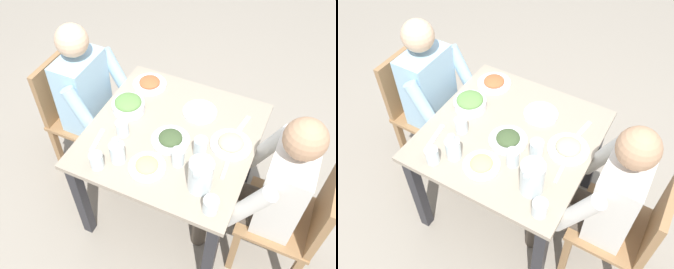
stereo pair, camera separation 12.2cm
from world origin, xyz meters
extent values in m
plane|color=gray|center=(0.00, 0.00, 0.00)|extent=(8.00, 8.00, 0.00)
cube|color=gray|center=(0.00, 0.00, 0.71)|extent=(0.93, 0.93, 0.03)
cube|color=#232328|center=(-0.41, -0.41, 0.35)|extent=(0.06, 0.06, 0.69)
cube|color=#232328|center=(0.41, -0.41, 0.35)|extent=(0.06, 0.06, 0.69)
cube|color=#232328|center=(-0.41, 0.41, 0.35)|extent=(0.06, 0.06, 0.69)
cube|color=#232328|center=(0.41, 0.41, 0.35)|extent=(0.06, 0.06, 0.69)
cube|color=#997047|center=(0.07, -0.85, 0.22)|extent=(0.04, 0.04, 0.45)
cube|color=#997047|center=(-0.27, -0.51, 0.22)|extent=(0.04, 0.04, 0.45)
cube|color=#997047|center=(0.07, -0.51, 0.22)|extent=(0.04, 0.04, 0.45)
cube|color=#997047|center=(-0.10, -0.68, 0.46)|extent=(0.40, 0.40, 0.03)
cube|color=#997047|center=(-0.10, -0.86, 0.68)|extent=(0.38, 0.04, 0.42)
cube|color=#997047|center=(0.26, 0.85, 0.22)|extent=(0.04, 0.04, 0.45)
cube|color=#997047|center=(-0.08, 0.85, 0.22)|extent=(0.04, 0.04, 0.45)
cube|color=#997047|center=(0.26, 0.51, 0.22)|extent=(0.04, 0.04, 0.45)
cube|color=#997047|center=(-0.08, 0.51, 0.22)|extent=(0.04, 0.04, 0.45)
cube|color=#997047|center=(0.09, 0.68, 0.46)|extent=(0.40, 0.40, 0.03)
cube|color=#997047|center=(0.09, 0.86, 0.68)|extent=(0.38, 0.04, 0.42)
cube|color=silver|center=(-0.10, -0.65, 0.72)|extent=(0.32, 0.20, 0.50)
sphere|color=tan|center=(-0.10, -0.65, 1.09)|extent=(0.19, 0.19, 0.19)
cylinder|color=#473D33|center=(-0.18, -0.46, 0.44)|extent=(0.11, 0.38, 0.11)
cylinder|color=#473D33|center=(-0.18, -0.27, 0.24)|extent=(0.10, 0.10, 0.47)
cylinder|color=silver|center=(-0.30, -0.51, 0.75)|extent=(0.08, 0.23, 0.37)
cylinder|color=#473D33|center=(-0.01, -0.46, 0.44)|extent=(0.11, 0.38, 0.11)
cylinder|color=#473D33|center=(-0.01, -0.27, 0.24)|extent=(0.10, 0.10, 0.47)
cylinder|color=silver|center=(0.10, -0.51, 0.75)|extent=(0.08, 0.23, 0.37)
cube|color=#9EC6E0|center=(0.09, 0.65, 0.72)|extent=(0.32, 0.20, 0.50)
sphere|color=#DBB28E|center=(0.09, 0.65, 1.09)|extent=(0.19, 0.19, 0.19)
cylinder|color=#473D33|center=(0.18, 0.46, 0.44)|extent=(0.11, 0.38, 0.11)
cylinder|color=#473D33|center=(0.18, 0.27, 0.24)|extent=(0.10, 0.10, 0.47)
cylinder|color=#9EC6E0|center=(0.29, 0.51, 0.75)|extent=(0.08, 0.23, 0.37)
cylinder|color=#473D33|center=(0.01, 0.46, 0.44)|extent=(0.11, 0.38, 0.11)
cylinder|color=#473D33|center=(0.01, 0.27, 0.24)|extent=(0.10, 0.10, 0.47)
cylinder|color=#9EC6E0|center=(-0.11, 0.51, 0.75)|extent=(0.08, 0.23, 0.37)
cylinder|color=silver|center=(-0.27, -0.27, 0.82)|extent=(0.12, 0.12, 0.19)
cube|color=silver|center=(-0.19, -0.27, 0.83)|extent=(0.02, 0.02, 0.11)
cube|color=silver|center=(-0.32, -0.27, 0.90)|extent=(0.04, 0.03, 0.02)
cylinder|color=white|center=(0.06, 0.31, 0.75)|extent=(0.19, 0.19, 0.05)
ellipsoid|color=#608E47|center=(0.06, 0.31, 0.79)|extent=(0.16, 0.16, 0.06)
cylinder|color=white|center=(-0.27, 0.02, 0.73)|extent=(0.20, 0.20, 0.01)
ellipsoid|color=#E0C670|center=(-0.27, 0.02, 0.75)|extent=(0.12, 0.12, 0.04)
cylinder|color=white|center=(0.22, -0.08, 0.73)|extent=(0.20, 0.20, 0.01)
ellipsoid|color=white|center=(0.22, -0.08, 0.75)|extent=(0.12, 0.12, 0.04)
cylinder|color=white|center=(0.05, -0.33, 0.73)|extent=(0.22, 0.22, 0.01)
ellipsoid|color=#B7AD89|center=(0.05, -0.33, 0.75)|extent=(0.14, 0.14, 0.05)
cylinder|color=white|center=(-0.05, -0.01, 0.73)|extent=(0.21, 0.21, 0.01)
ellipsoid|color=#3D512D|center=(-0.05, -0.01, 0.75)|extent=(0.13, 0.13, 0.05)
cylinder|color=white|center=(0.32, 0.30, 0.73)|extent=(0.21, 0.21, 0.01)
ellipsoid|color=#CC5B33|center=(0.32, 0.30, 0.75)|extent=(0.13, 0.13, 0.05)
cylinder|color=silver|center=(-0.12, 0.25, 0.77)|extent=(0.07, 0.07, 0.09)
cylinder|color=silver|center=(-0.37, 0.26, 0.77)|extent=(0.07, 0.07, 0.09)
cylinder|color=silver|center=(-0.37, -0.36, 0.77)|extent=(0.07, 0.07, 0.09)
cylinder|color=silver|center=(-0.18, -0.11, 0.78)|extent=(0.07, 0.07, 0.10)
cylinder|color=silver|center=(-0.07, -0.19, 0.78)|extent=(0.07, 0.07, 0.11)
cylinder|color=silver|center=(-0.29, 0.18, 0.78)|extent=(0.08, 0.08, 0.12)
cylinder|color=gold|center=(-0.29, 0.18, 0.76)|extent=(0.07, 0.07, 0.07)
cylinder|color=silver|center=(-0.29, 0.18, 0.87)|extent=(0.03, 0.03, 0.04)
cube|color=silver|center=(0.22, -0.34, 0.73)|extent=(0.17, 0.05, 0.01)
cube|color=silver|center=(0.32, 0.32, 0.73)|extent=(0.18, 0.08, 0.01)
cube|color=silver|center=(-0.22, 0.35, 0.73)|extent=(0.17, 0.05, 0.01)
cube|color=silver|center=(-0.09, -0.35, 0.73)|extent=(0.19, 0.03, 0.01)
camera|label=1|loc=(-1.25, -0.55, 2.25)|focal=39.08mm
camera|label=2|loc=(-1.20, -0.66, 2.25)|focal=39.08mm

